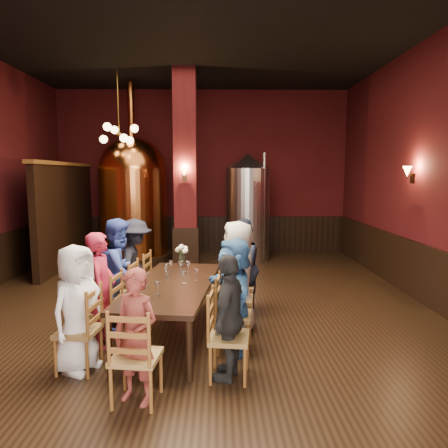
{
  "coord_description": "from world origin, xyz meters",
  "views": [
    {
      "loc": [
        0.44,
        -6.3,
        2.2
      ],
      "look_at": [
        0.53,
        0.2,
        1.39
      ],
      "focal_mm": 32.0,
      "sensor_mm": 36.0,
      "label": 1
    }
  ],
  "objects_px": {
    "person_0": "(77,308)",
    "rose_vase": "(182,252)",
    "steel_vessel": "(247,207)",
    "person_1": "(102,289)",
    "person_2": "(120,273)",
    "copper_kettle": "(134,198)",
    "dining_table": "(173,288)"
  },
  "relations": [
    {
      "from": "person_2",
      "to": "copper_kettle",
      "type": "distance_m",
      "value": 4.53
    },
    {
      "from": "rose_vase",
      "to": "copper_kettle",
      "type": "bearing_deg",
      "value": 112.06
    },
    {
      "from": "person_2",
      "to": "rose_vase",
      "type": "height_order",
      "value": "person_2"
    },
    {
      "from": "person_2",
      "to": "steel_vessel",
      "type": "xyz_separation_m",
      "value": [
        2.16,
        4.48,
        0.57
      ]
    },
    {
      "from": "dining_table",
      "to": "steel_vessel",
      "type": "distance_m",
      "value": 5.14
    },
    {
      "from": "person_0",
      "to": "person_2",
      "type": "xyz_separation_m",
      "value": [
        0.16,
        1.32,
        0.07
      ]
    },
    {
      "from": "person_1",
      "to": "person_2",
      "type": "bearing_deg",
      "value": -10.26
    },
    {
      "from": "dining_table",
      "to": "person_2",
      "type": "distance_m",
      "value": 0.92
    },
    {
      "from": "person_2",
      "to": "rose_vase",
      "type": "bearing_deg",
      "value": -52.88
    },
    {
      "from": "person_1",
      "to": "person_0",
      "type": "bearing_deg",
      "value": 169.74
    },
    {
      "from": "person_0",
      "to": "steel_vessel",
      "type": "height_order",
      "value": "steel_vessel"
    },
    {
      "from": "person_1",
      "to": "rose_vase",
      "type": "bearing_deg",
      "value": -40.31
    },
    {
      "from": "dining_table",
      "to": "person_0",
      "type": "bearing_deg",
      "value": -130.36
    },
    {
      "from": "person_0",
      "to": "person_1",
      "type": "xyz_separation_m",
      "value": [
        0.08,
        0.67,
        0.02
      ]
    },
    {
      "from": "person_0",
      "to": "rose_vase",
      "type": "height_order",
      "value": "person_0"
    },
    {
      "from": "person_1",
      "to": "copper_kettle",
      "type": "relative_size",
      "value": 0.33
    },
    {
      "from": "dining_table",
      "to": "person_0",
      "type": "distance_m",
      "value": 1.31
    },
    {
      "from": "dining_table",
      "to": "person_2",
      "type": "bearing_deg",
      "value": 158.78
    },
    {
      "from": "person_2",
      "to": "steel_vessel",
      "type": "distance_m",
      "value": 5.01
    },
    {
      "from": "rose_vase",
      "to": "person_2",
      "type": "bearing_deg",
      "value": -145.66
    },
    {
      "from": "rose_vase",
      "to": "person_1",
      "type": "bearing_deg",
      "value": -126.76
    },
    {
      "from": "person_1",
      "to": "person_2",
      "type": "height_order",
      "value": "person_2"
    },
    {
      "from": "steel_vessel",
      "to": "person_0",
      "type": "bearing_deg",
      "value": -111.76
    },
    {
      "from": "dining_table",
      "to": "copper_kettle",
      "type": "bearing_deg",
      "value": 114.12
    },
    {
      "from": "dining_table",
      "to": "rose_vase",
      "type": "bearing_deg",
      "value": 94.61
    },
    {
      "from": "steel_vessel",
      "to": "rose_vase",
      "type": "xyz_separation_m",
      "value": [
        -1.32,
        -3.91,
        -0.38
      ]
    },
    {
      "from": "person_0",
      "to": "rose_vase",
      "type": "xyz_separation_m",
      "value": [
        1.0,
        1.9,
        0.26
      ]
    },
    {
      "from": "person_1",
      "to": "steel_vessel",
      "type": "height_order",
      "value": "steel_vessel"
    },
    {
      "from": "dining_table",
      "to": "copper_kettle",
      "type": "relative_size",
      "value": 0.57
    },
    {
      "from": "person_0",
      "to": "rose_vase",
      "type": "bearing_deg",
      "value": -2.84
    },
    {
      "from": "rose_vase",
      "to": "person_0",
      "type": "bearing_deg",
      "value": -117.75
    },
    {
      "from": "copper_kettle",
      "to": "dining_table",
      "type": "bearing_deg",
      "value": -72.6
    }
  ]
}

